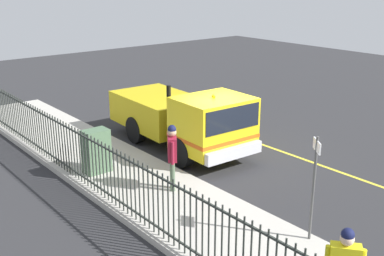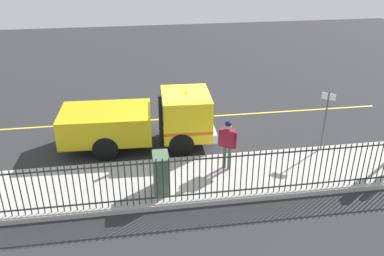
{
  "view_description": "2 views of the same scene",
  "coord_description": "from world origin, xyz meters",
  "px_view_note": "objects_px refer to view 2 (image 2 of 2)",
  "views": [
    {
      "loc": [
        9.96,
        10.57,
        5.71
      ],
      "look_at": [
        1.17,
        -0.22,
        1.25
      ],
      "focal_mm": 44.62,
      "sensor_mm": 36.0,
      "label": 1
    },
    {
      "loc": [
        14.78,
        -2.01,
        7.62
      ],
      "look_at": [
        2.23,
        -0.06,
        1.51
      ],
      "focal_mm": 37.4,
      "sensor_mm": 36.0,
      "label": 2
    }
  ],
  "objects_px": {
    "work_truck": "(150,118)",
    "worker_standing": "(228,140)",
    "utility_cabinet": "(161,172)",
    "traffic_cone": "(123,121)",
    "street_sign": "(326,114)"
  },
  "relations": [
    {
      "from": "work_truck",
      "to": "traffic_cone",
      "type": "relative_size",
      "value": 9.83
    },
    {
      "from": "traffic_cone",
      "to": "utility_cabinet",
      "type": "bearing_deg",
      "value": 13.2
    },
    {
      "from": "street_sign",
      "to": "work_truck",
      "type": "bearing_deg",
      "value": -104.6
    },
    {
      "from": "work_truck",
      "to": "worker_standing",
      "type": "distance_m",
      "value": 3.55
    },
    {
      "from": "work_truck",
      "to": "worker_standing",
      "type": "xyz_separation_m",
      "value": [
        2.49,
        2.52,
        0.11
      ]
    },
    {
      "from": "work_truck",
      "to": "street_sign",
      "type": "height_order",
      "value": "street_sign"
    },
    {
      "from": "traffic_cone",
      "to": "street_sign",
      "type": "distance_m",
      "value": 8.47
    },
    {
      "from": "work_truck",
      "to": "utility_cabinet",
      "type": "relative_size",
      "value": 4.67
    },
    {
      "from": "work_truck",
      "to": "street_sign",
      "type": "bearing_deg",
      "value": 77.94
    },
    {
      "from": "utility_cabinet",
      "to": "traffic_cone",
      "type": "bearing_deg",
      "value": -166.8
    },
    {
      "from": "work_truck",
      "to": "street_sign",
      "type": "xyz_separation_m",
      "value": [
        1.68,
        6.46,
        0.47
      ]
    },
    {
      "from": "worker_standing",
      "to": "street_sign",
      "type": "xyz_separation_m",
      "value": [
        -0.81,
        3.93,
        0.36
      ]
    },
    {
      "from": "work_truck",
      "to": "street_sign",
      "type": "relative_size",
      "value": 2.54
    },
    {
      "from": "worker_standing",
      "to": "utility_cabinet",
      "type": "distance_m",
      "value": 2.63
    },
    {
      "from": "traffic_cone",
      "to": "worker_standing",
      "type": "bearing_deg",
      "value": 39.97
    }
  ]
}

